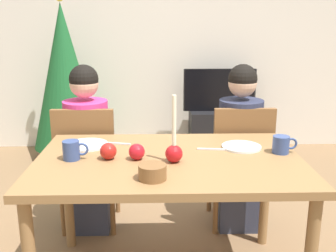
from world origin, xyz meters
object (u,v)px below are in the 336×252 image
bowl_walnuts (152,172)px  apple_by_left_plate (137,152)px  candle_centerpiece (174,149)px  person_left_child (88,152)px  chair_right (240,160)px  mug_right (281,145)px  person_right_child (239,151)px  mug_left (72,150)px  apple_near_candle (108,151)px  chair_left (87,161)px  tv (220,90)px  tv_stand (218,131)px  plate_right (241,147)px  dining_table (169,173)px  plate_left (87,145)px  christmas_tree (65,77)px

bowl_walnuts → apple_by_left_plate: (-0.08, 0.27, 0.01)m
candle_centerpiece → person_left_child: bearing=128.8°
chair_right → mug_right: (0.10, -0.54, 0.29)m
person_right_child → mug_left: 1.23m
apple_near_candle → apple_by_left_plate: size_ratio=1.04×
chair_right → apple_by_left_plate: chair_right is taller
chair_right → apple_near_candle: size_ratio=10.25×
chair_left → mug_right: chair_left is taller
mug_right → tv: bearing=89.8°
candle_centerpiece → apple_by_left_plate: size_ratio=4.11×
candle_centerpiece → chair_right: bearing=54.1°
tv_stand → plate_right: 2.21m
person_left_child → candle_centerpiece: (0.57, -0.70, 0.25)m
dining_table → tv_stand: bearing=74.9°
tv_stand → person_right_child: bearing=-93.8°
chair_left → apple_near_candle: (0.23, -0.62, 0.28)m
dining_table → plate_right: 0.45m
person_right_child → bowl_walnuts: (-0.59, -0.93, 0.22)m
dining_table → plate_left: plate_left is taller
person_right_child → tv_stand: 1.70m
candle_centerpiece → apple_near_candle: 0.34m
person_right_child → tv: size_ratio=1.48×
person_left_child → plate_right: (0.96, -0.48, 0.19)m
plate_left → apple_by_left_plate: bearing=-38.6°
dining_table → mug_right: mug_right is taller
tv → christmas_tree: christmas_tree is taller
plate_left → mug_left: mug_left is taller
person_left_child → person_right_child: (1.05, 0.00, 0.00)m
candle_centerpiece → mug_left: size_ratio=2.59×
christmas_tree → plate_left: size_ratio=7.05×
chair_left → person_right_child: 1.06m
tv → candle_centerpiece: 2.44m
person_left_child → tv_stand: size_ratio=1.83×
chair_left → apple_by_left_plate: (0.38, -0.63, 0.28)m
person_left_child → apple_by_left_plate: person_left_child is taller
mug_right → apple_by_left_plate: size_ratio=1.60×
mug_right → apple_by_left_plate: 0.79m
person_right_child → candle_centerpiece: 0.89m
person_left_child → tv: size_ratio=1.48×
chair_left → christmas_tree: 1.65m
tv_stand → apple_near_candle: apple_near_candle is taller
tv → mug_left: size_ratio=5.89×
person_left_child → mug_right: bearing=-26.5°
chair_right → tv: size_ratio=1.14×
chair_right → plate_left: size_ratio=3.72×
bowl_walnuts → plate_right: bearing=41.6°
dining_table → person_right_child: size_ratio=1.19×
chair_left → tv: size_ratio=1.14×
candle_centerpiece → mug_left: bearing=174.3°
dining_table → plate_left: bearing=154.9°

